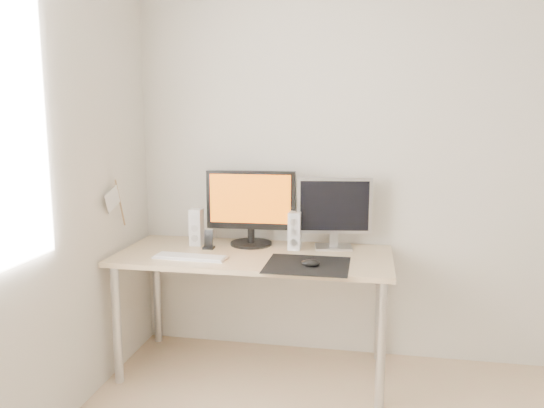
{
  "coord_description": "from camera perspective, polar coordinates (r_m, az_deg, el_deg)",
  "views": [
    {
      "loc": [
        -0.27,
        -1.57,
        1.53
      ],
      "look_at": [
        -0.84,
        1.49,
        1.01
      ],
      "focal_mm": 35.0,
      "sensor_mm": 36.0,
      "label": 1
    }
  ],
  "objects": [
    {
      "name": "wall_back",
      "position": [
        3.34,
        15.25,
        4.36
      ],
      "size": [
        3.5,
        0.0,
        3.5
      ],
      "primitive_type": "plane",
      "rotation": [
        1.57,
        0.0,
        0.0
      ],
      "color": "silver",
      "rests_on": "ground"
    },
    {
      "name": "desk",
      "position": [
        3.14,
        -1.95,
        -6.71
      ],
      "size": [
        1.6,
        0.7,
        0.73
      ],
      "color": "#D1B587",
      "rests_on": "ground"
    },
    {
      "name": "mousepad",
      "position": [
        2.89,
        3.83,
        -6.56
      ],
      "size": [
        0.45,
        0.4,
        0.0
      ],
      "primitive_type": "cube",
      "color": "black",
      "rests_on": "desk"
    },
    {
      "name": "keyboard",
      "position": [
        3.05,
        -8.79,
        -5.65
      ],
      "size": [
        0.43,
        0.14,
        0.02
      ],
      "color": "silver",
      "rests_on": "desk"
    },
    {
      "name": "speaker_left",
      "position": [
        3.33,
        -8.12,
        -2.47
      ],
      "size": [
        0.07,
        0.09,
        0.23
      ],
      "color": "silver",
      "rests_on": "desk"
    },
    {
      "name": "main_monitor",
      "position": [
        3.27,
        -2.3,
        -0.11
      ],
      "size": [
        0.55,
        0.27,
        0.47
      ],
      "color": "black",
      "rests_on": "desk"
    },
    {
      "name": "second_monitor",
      "position": [
        3.21,
        6.71,
        -0.58
      ],
      "size": [
        0.45,
        0.19,
        0.43
      ],
      "color": "silver",
      "rests_on": "desk"
    },
    {
      "name": "mouse",
      "position": [
        2.85,
        4.16,
        -6.35
      ],
      "size": [
        0.1,
        0.06,
        0.04
      ],
      "primitive_type": "ellipsoid",
      "color": "black",
      "rests_on": "mousepad"
    },
    {
      "name": "speaker_right",
      "position": [
        3.19,
        2.44,
        -2.9
      ],
      "size": [
        0.07,
        0.09,
        0.23
      ],
      "color": "silver",
      "rests_on": "desk"
    },
    {
      "name": "pennant",
      "position": [
        3.19,
        -16.52,
        0.42
      ],
      "size": [
        0.01,
        0.23,
        0.29
      ],
      "color": "#A57F54",
      "rests_on": "wall_left"
    },
    {
      "name": "phone_dock",
      "position": [
        3.24,
        -6.83,
        -4.19
      ],
      "size": [
        0.07,
        0.06,
        0.12
      ],
      "color": "black",
      "rests_on": "desk"
    }
  ]
}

